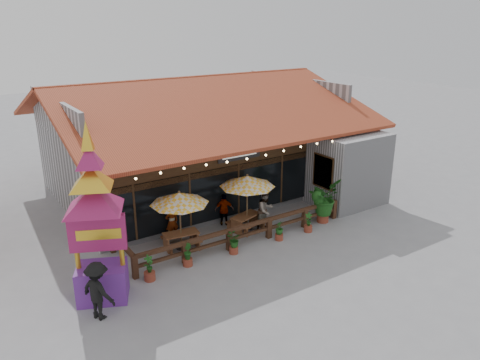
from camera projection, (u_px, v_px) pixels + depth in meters
ground at (271, 231)px, 20.69m from camera, size 100.00×100.00×0.00m
restaurant_building at (202, 149)px, 25.33m from camera, size 15.50×14.73×6.09m
patio_railing at (231, 232)px, 19.11m from camera, size 10.00×2.60×0.92m
umbrella_left at (179, 198)px, 18.40m from camera, size 3.11×3.11×2.51m
umbrella_right at (247, 181)px, 20.11m from camera, size 2.78×2.78×2.59m
picnic_table_left at (181, 238)px, 19.00m from camera, size 1.58×1.42×0.68m
picnic_table_right at (246, 220)px, 20.70m from camera, size 1.69×1.56×0.68m
thai_sign_tower at (94, 203)px, 14.59m from camera, size 3.18×3.18×6.50m
tropical_plant at (324, 198)px, 21.26m from camera, size 1.85×1.75×2.01m
diner_a at (172, 222)px, 19.68m from camera, size 0.57×0.37×1.56m
diner_b at (265, 210)px, 20.60m from camera, size 0.99×0.83×1.81m
diner_c at (224, 210)px, 21.06m from camera, size 0.93×0.70×1.47m
pedestrian at (98, 291)px, 14.37m from camera, size 1.19×1.42×1.92m
planter_a at (149, 270)px, 16.65m from camera, size 0.40×0.40×0.99m
planter_b at (187, 256)px, 17.64m from camera, size 0.37×0.39×0.91m
planter_c at (234, 242)px, 18.54m from camera, size 0.70×0.68×0.88m
planter_d at (279, 231)px, 19.71m from camera, size 0.44×0.44×0.85m
planter_e at (308, 224)px, 20.50m from camera, size 0.38×0.37×0.89m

